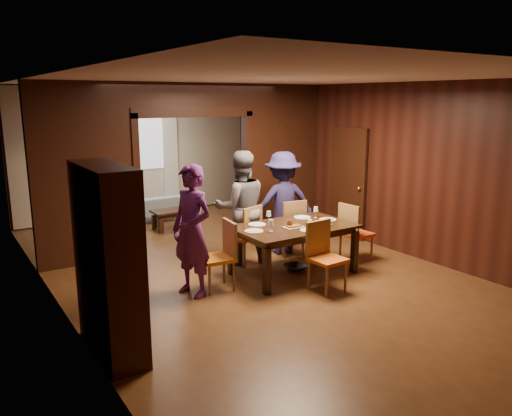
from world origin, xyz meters
TOP-DOWN VIEW (x-y plane):
  - floor at (0.00, 0.00)m, footprint 9.00×9.00m
  - ceiling at (0.00, 0.00)m, footprint 5.50×9.00m
  - room_walls at (0.00, 1.89)m, footprint 5.52×9.01m
  - person_purple at (-1.12, -0.55)m, footprint 0.62×0.76m
  - person_grey at (0.15, 0.28)m, footprint 1.06×0.93m
  - person_navy at (1.03, 0.33)m, footprint 1.27×0.93m
  - sofa at (0.01, 3.85)m, footprint 1.83×0.74m
  - serving_bowl at (0.65, -0.54)m, footprint 0.35×0.35m
  - dining_table at (0.53, -0.63)m, footprint 1.79×1.11m
  - coffee_table at (0.07, 2.85)m, footprint 0.80×0.50m
  - chair_left at (-0.76, -0.56)m, footprint 0.49×0.49m
  - chair_right at (1.79, -0.70)m, footprint 0.46×0.46m
  - chair_far_l at (0.14, 0.19)m, footprint 0.55×0.55m
  - chair_far_r at (1.06, 0.19)m, footprint 0.49×0.49m
  - chair_near at (0.50, -1.45)m, footprint 0.46×0.46m
  - hutch at (-2.53, -1.50)m, footprint 0.40×1.20m
  - door_right at (2.70, 0.50)m, footprint 0.06×0.90m
  - window_far at (0.00, 4.44)m, footprint 1.20×0.03m
  - curtain_left at (-0.75, 4.40)m, footprint 0.35×0.06m
  - curtain_right at (0.75, 4.40)m, footprint 0.35×0.06m
  - plate_left at (-0.16, -0.59)m, footprint 0.27×0.27m
  - plate_far_l at (0.09, -0.30)m, footprint 0.27×0.27m
  - plate_far_r at (0.95, -0.31)m, footprint 0.27×0.27m
  - plate_right at (1.19, -0.65)m, footprint 0.27×0.27m
  - plate_near at (0.53, -1.00)m, footprint 0.27×0.27m
  - platter_a at (0.45, -0.74)m, footprint 0.30×0.20m
  - platter_b at (0.86, -0.86)m, footprint 0.30×0.20m
  - wineglass_left at (0.03, -0.75)m, footprint 0.08×0.08m
  - wineglass_far at (0.32, -0.28)m, footprint 0.08×0.08m
  - wineglass_right at (1.14, -0.42)m, footprint 0.08×0.08m
  - tumbler at (0.60, -0.92)m, footprint 0.07×0.07m
  - condiment_jar at (0.42, -0.68)m, footprint 0.08×0.08m

SIDE VIEW (x-z plane):
  - floor at x=0.00m, z-range 0.00..0.00m
  - coffee_table at x=0.07m, z-range 0.00..0.40m
  - sofa at x=0.01m, z-range 0.00..0.53m
  - dining_table at x=0.53m, z-range 0.00..0.76m
  - chair_left at x=-0.76m, z-range 0.00..0.97m
  - chair_right at x=1.79m, z-range 0.00..0.97m
  - chair_far_l at x=0.14m, z-range 0.00..0.97m
  - chair_far_r at x=1.06m, z-range 0.00..0.97m
  - chair_near at x=0.50m, z-range 0.00..0.97m
  - plate_left at x=-0.16m, z-range 0.76..0.77m
  - plate_far_l at x=0.09m, z-range 0.76..0.77m
  - plate_far_r at x=0.95m, z-range 0.76..0.77m
  - plate_right at x=1.19m, z-range 0.76..0.77m
  - plate_near at x=0.53m, z-range 0.76..0.77m
  - platter_a at x=0.45m, z-range 0.76..0.80m
  - platter_b at x=0.86m, z-range 0.76..0.80m
  - serving_bowl at x=0.65m, z-range 0.76..0.85m
  - condiment_jar at x=0.42m, z-range 0.76..0.87m
  - tumbler at x=0.60m, z-range 0.76..0.90m
  - wineglass_left at x=0.03m, z-range 0.76..0.94m
  - wineglass_far at x=0.32m, z-range 0.76..0.94m
  - wineglass_right at x=1.14m, z-range 0.76..0.94m
  - person_navy at x=1.03m, z-range 0.00..1.76m
  - person_purple at x=-1.12m, z-range 0.00..1.80m
  - person_grey at x=0.15m, z-range 0.00..1.83m
  - hutch at x=-2.53m, z-range 0.00..2.00m
  - door_right at x=2.70m, z-range 0.00..2.10m
  - curtain_left at x=-0.75m, z-range 0.05..2.45m
  - curtain_right at x=0.75m, z-range 0.05..2.45m
  - room_walls at x=0.00m, z-range 0.06..2.96m
  - window_far at x=0.00m, z-range 1.05..2.35m
  - ceiling at x=0.00m, z-range 2.89..2.91m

